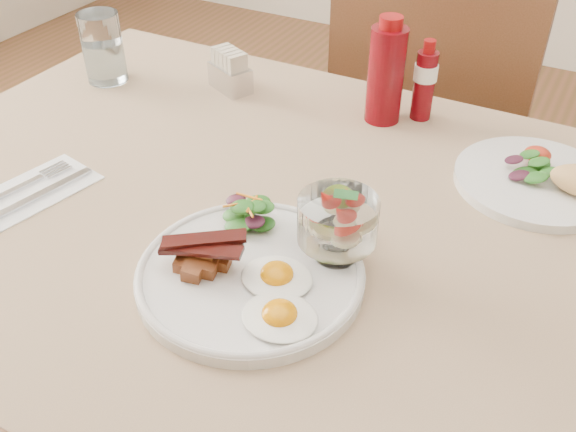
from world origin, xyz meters
name	(u,v)px	position (x,y,z in m)	size (l,w,h in m)	color
table	(300,263)	(0.00, 0.00, 0.66)	(1.33, 0.88, 0.75)	brown
chair_far	(430,142)	(0.00, 0.66, 0.52)	(0.42, 0.42, 0.93)	brown
main_plate	(250,275)	(0.01, -0.15, 0.76)	(0.28, 0.28, 0.02)	silver
fried_eggs	(278,295)	(0.06, -0.17, 0.77)	(0.14, 0.16, 0.02)	white
bacon_potato_pile	(202,256)	(-0.05, -0.17, 0.79)	(0.11, 0.08, 0.04)	brown
side_salad	(249,214)	(-0.04, -0.07, 0.79)	(0.08, 0.08, 0.04)	#194D14
fruit_cup	(338,220)	(0.09, -0.07, 0.82)	(0.10, 0.10, 0.10)	white
second_plate	(549,180)	(0.29, 0.23, 0.77)	(0.26, 0.24, 0.06)	silver
ketchup_bottle	(386,73)	(0.00, 0.31, 0.84)	(0.08, 0.08, 0.18)	#61050C
hot_sauce_bottle	(425,81)	(0.05, 0.35, 0.82)	(0.05, 0.05, 0.14)	#61050C
sugar_caddy	(230,73)	(-0.30, 0.29, 0.79)	(0.10, 0.08, 0.08)	silver
water_glass	(104,52)	(-0.53, 0.21, 0.81)	(0.08, 0.08, 0.13)	white
napkin_cutlery	(30,192)	(-0.37, -0.14, 0.75)	(0.14, 0.20, 0.01)	white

